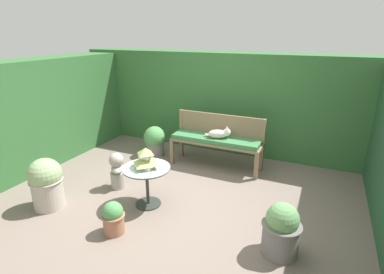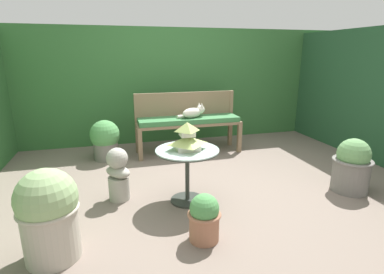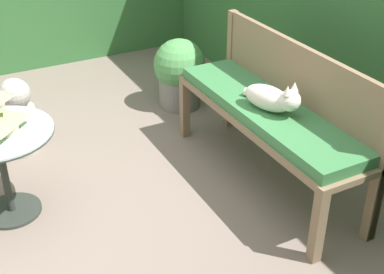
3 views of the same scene
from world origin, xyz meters
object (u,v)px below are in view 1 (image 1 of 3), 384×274
object	(u,v)px
patio_table	(147,175)
garden_bust	(117,170)
garden_bench	(216,141)
pagoda_birdhouse	(146,159)
potted_plant_path_edge	(46,183)
cat	(219,134)
potted_plant_patio_mid	(281,230)
potted_plant_hedge_corner	(113,218)
potted_plant_table_near	(155,141)

from	to	relation	value
patio_table	garden_bust	distance (m)	0.74
garden_bench	pagoda_birdhouse	distance (m)	1.64
patio_table	potted_plant_path_edge	bearing A→B (deg)	-153.19
cat	garden_bench	bearing A→B (deg)	138.54
cat	patio_table	distance (m)	1.63
potted_plant_path_edge	potted_plant_patio_mid	world-z (taller)	potted_plant_path_edge
patio_table	potted_plant_hedge_corner	size ratio (longest dim) A/B	1.58
pagoda_birdhouse	potted_plant_hedge_corner	bearing A→B (deg)	-93.03
potted_plant_hedge_corner	potted_plant_patio_mid	world-z (taller)	potted_plant_patio_mid
pagoda_birdhouse	potted_plant_table_near	bearing A→B (deg)	117.77
garden_bench	potted_plant_patio_mid	bearing A→B (deg)	-52.10
potted_plant_table_near	pagoda_birdhouse	bearing A→B (deg)	-62.23
garden_bust	potted_plant_path_edge	world-z (taller)	potted_plant_path_edge
pagoda_birdhouse	potted_plant_hedge_corner	world-z (taller)	pagoda_birdhouse
garden_bust	potted_plant_hedge_corner	distance (m)	1.14
garden_bench	patio_table	xyz separation A→B (m)	(-0.42, -1.57, -0.03)
cat	potted_plant_table_near	world-z (taller)	cat
potted_plant_patio_mid	garden_bench	bearing A→B (deg)	127.90
cat	pagoda_birdhouse	xyz separation A→B (m)	(-0.50, -1.54, 0.05)
cat	potted_plant_path_edge	world-z (taller)	cat
patio_table	potted_plant_table_near	world-z (taller)	potted_plant_table_near
cat	potted_plant_patio_mid	world-z (taller)	cat
garden_bust	potted_plant_hedge_corner	xyz separation A→B (m)	(0.65, -0.93, -0.09)
patio_table	potted_plant_table_near	xyz separation A→B (m)	(-0.83, 1.57, -0.15)
garden_bench	potted_plant_hedge_corner	bearing A→B (deg)	-101.53
garden_bench	cat	distance (m)	0.18
potted_plant_table_near	patio_table	bearing A→B (deg)	-62.23
garden_bench	potted_plant_path_edge	bearing A→B (deg)	-126.88
potted_plant_table_near	cat	bearing A→B (deg)	-1.45
cat	pagoda_birdhouse	distance (m)	1.61
garden_bust	potted_plant_table_near	xyz separation A→B (m)	(-0.14, 1.34, 0.01)
patio_table	pagoda_birdhouse	world-z (taller)	pagoda_birdhouse
pagoda_birdhouse	potted_plant_path_edge	bearing A→B (deg)	-153.19
patio_table	garden_bust	xyz separation A→B (m)	(-0.69, 0.23, -0.16)
garden_bench	patio_table	size ratio (longest dim) A/B	2.47
potted_plant_path_edge	garden_bust	bearing A→B (deg)	58.28
garden_bust	patio_table	bearing A→B (deg)	33.36
cat	pagoda_birdhouse	size ratio (longest dim) A/B	1.47
potted_plant_hedge_corner	potted_plant_patio_mid	size ratio (longest dim) A/B	0.68
pagoda_birdhouse	potted_plant_hedge_corner	xyz separation A→B (m)	(-0.04, -0.70, -0.48)
cat	potted_plant_table_near	distance (m)	1.37
potted_plant_path_edge	potted_plant_table_near	distance (m)	2.21
pagoda_birdhouse	potted_plant_path_edge	xyz separation A→B (m)	(-1.21, -0.61, -0.32)
garden_bench	pagoda_birdhouse	world-z (taller)	pagoda_birdhouse
cat	potted_plant_table_near	xyz separation A→B (m)	(-1.32, 0.03, -0.34)
garden_bench	potted_plant_table_near	size ratio (longest dim) A/B	2.74
cat	potted_plant_patio_mid	bearing A→B (deg)	-71.90
pagoda_birdhouse	potted_plant_path_edge	distance (m)	1.39
garden_bust	potted_plant_patio_mid	world-z (taller)	potted_plant_patio_mid
cat	potted_plant_hedge_corner	world-z (taller)	cat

